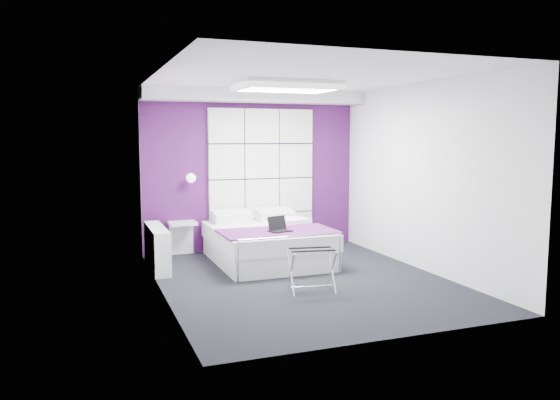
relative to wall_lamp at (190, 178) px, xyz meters
name	(u,v)px	position (x,y,z in m)	size (l,w,h in m)	color
floor	(303,280)	(1.05, -2.06, -1.22)	(4.40, 4.40, 0.00)	black
ceiling	(304,77)	(1.05, -2.06, 1.38)	(4.40, 4.40, 0.00)	white
wall_back	(252,171)	(1.05, 0.14, 0.08)	(3.60, 3.60, 0.00)	white
wall_left	(160,185)	(-0.75, -2.06, 0.08)	(4.40, 4.40, 0.00)	white
wall_right	(423,177)	(2.85, -2.06, 0.08)	(4.40, 4.40, 0.00)	white
accent_wall	(252,171)	(1.05, 0.13, 0.08)	(3.58, 0.02, 2.58)	#45114B
soffit	(256,96)	(1.05, -0.11, 1.28)	(3.58, 0.50, 0.20)	white
headboard	(262,179)	(1.20, 0.08, -0.05)	(1.80, 0.08, 2.30)	white
skylight	(287,85)	(1.05, -1.46, 1.33)	(1.36, 0.86, 0.12)	white
wall_lamp	(190,178)	(0.00, 0.00, 0.00)	(0.15, 0.15, 0.15)	white
radiator	(157,248)	(-0.64, -0.76, -0.92)	(0.22, 1.20, 0.60)	white
bed	(267,243)	(0.95, -0.89, -0.93)	(1.61, 1.94, 0.68)	white
nightstand	(182,223)	(-0.15, -0.04, -0.70)	(0.42, 0.33, 0.05)	white
luggage_rack	(312,270)	(0.96, -2.55, -0.96)	(0.53, 0.39, 0.52)	silver
laptop	(279,228)	(0.96, -1.42, -0.62)	(0.30, 0.21, 0.22)	black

